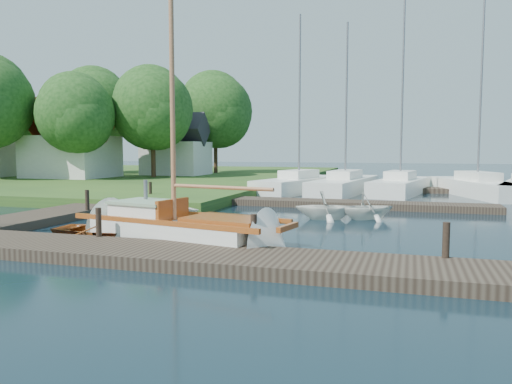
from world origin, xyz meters
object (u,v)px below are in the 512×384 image
(sailboat, at_px, (185,232))
(marina_boat_3, at_px, (477,186))
(mooring_post_2, at_px, (254,230))
(dinghy, at_px, (113,228))
(marina_boat_2, at_px, (400,184))
(tree_3, at_px, (153,109))
(tree_4, at_px, (95,108))
(tender_d, at_px, (367,204))
(tree_5, at_px, (6,119))
(tender_b, at_px, (325,204))
(mooring_post_1, at_px, (99,222))
(tree_7, at_px, (216,110))
(mooring_post_5, at_px, (150,190))
(marina_boat_0, at_px, (299,183))
(tree_2, at_px, (76,113))
(marina_boat_1, at_px, (345,184))
(tender_a, at_px, (162,207))
(mooring_post_4, at_px, (87,200))
(house_a, at_px, (71,145))
(house_c, at_px, (176,150))
(mooring_post_3, at_px, (446,240))

(sailboat, bearing_deg, marina_boat_3, 73.04)
(mooring_post_2, height_order, dinghy, mooring_post_2)
(marina_boat_2, distance_m, tree_3, 19.69)
(tree_4, bearing_deg, dinghy, -54.19)
(tender_d, bearing_deg, tree_3, 18.92)
(tender_d, bearing_deg, tree_5, 32.65)
(tender_b, distance_m, tree_3, 23.10)
(mooring_post_1, xyz_separation_m, tree_7, (-9.00, 31.05, 5.50))
(mooring_post_5, relative_size, marina_boat_0, 0.07)
(tree_5, bearing_deg, tree_4, 14.04)
(tree_2, bearing_deg, marina_boat_1, 0.06)
(tender_b, distance_m, marina_boat_2, 12.20)
(marina_boat_1, height_order, tree_5, marina_boat_1)
(tree_2, height_order, tree_5, tree_5)
(mooring_post_2, xyz_separation_m, marina_boat_0, (-2.95, 18.65, -0.13))
(tender_b, distance_m, tree_4, 31.67)
(sailboat, bearing_deg, tender_a, 134.79)
(mooring_post_4, relative_size, marina_boat_3, 0.06)
(marina_boat_1, height_order, marina_boat_2, marina_boat_2)
(dinghy, distance_m, tree_4, 32.57)
(tree_7, bearing_deg, tender_a, -72.97)
(mooring_post_4, distance_m, tender_a, 2.93)
(tree_7, bearing_deg, tree_5, -161.57)
(tender_d, distance_m, tree_3, 23.88)
(marina_boat_3, bearing_deg, tree_5, 61.77)
(house_a, bearing_deg, tree_2, -44.25)
(marina_boat_2, bearing_deg, mooring_post_4, 152.02)
(mooring_post_1, distance_m, tender_a, 6.55)
(mooring_post_1, relative_size, house_c, 0.15)
(tender_d, distance_m, marina_boat_1, 11.51)
(dinghy, xyz_separation_m, tree_7, (-8.73, 29.96, 5.83))
(tree_4, bearing_deg, tree_3, -26.57)
(mooring_post_1, height_order, house_c, house_c)
(house_c, height_order, tree_7, tree_7)
(mooring_post_1, height_order, tree_2, tree_2)
(marina_boat_3, height_order, tree_4, marina_boat_3)
(sailboat, distance_m, tree_3, 26.15)
(tender_b, bearing_deg, marina_boat_0, 3.60)
(mooring_post_3, height_order, mooring_post_4, same)
(tender_a, relative_size, tree_5, 0.41)
(marina_boat_2, height_order, tree_2, marina_boat_2)
(mooring_post_4, bearing_deg, mooring_post_2, -30.47)
(marina_boat_0, bearing_deg, sailboat, -163.56)
(marina_boat_0, bearing_deg, house_a, 97.45)
(mooring_post_2, relative_size, tree_3, 0.09)
(mooring_post_4, distance_m, house_a, 20.74)
(marina_boat_0, bearing_deg, tree_7, 55.04)
(tender_d, distance_m, marina_boat_3, 12.76)
(tender_d, relative_size, tree_7, 0.23)
(mooring_post_1, bearing_deg, house_a, 128.99)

